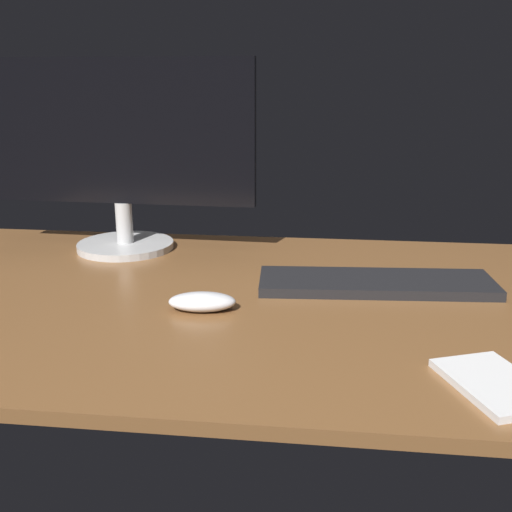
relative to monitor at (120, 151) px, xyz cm
name	(u,v)px	position (x,y,z in cm)	size (l,w,h in cm)	color
desk	(226,300)	(27.66, -27.45, -23.00)	(140.00, 84.00, 2.00)	brown
monitor	(120,151)	(0.00, 0.00, 0.00)	(59.68, 21.55, 41.58)	silver
keyboard	(376,283)	(54.65, -20.23, -21.10)	(42.99, 13.64, 1.81)	black
computer_mouse	(202,302)	(25.04, -35.41, -20.47)	(11.25, 5.74, 3.07)	silver
notepad	(495,384)	(67.10, -57.22, -21.50)	(15.33, 9.92, 1.01)	silver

